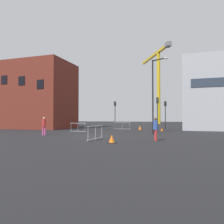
% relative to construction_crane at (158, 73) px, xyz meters
% --- Properties ---
extents(ground, '(160.00, 160.00, 0.00)m').
position_rel_construction_crane_xyz_m(ground, '(-1.06, -42.66, -14.11)').
color(ground, black).
extents(brick_building, '(10.57, 7.50, 10.36)m').
position_rel_construction_crane_xyz_m(brick_building, '(-15.39, -31.86, -8.93)').
color(brick_building, maroon).
rests_on(brick_building, ground).
extents(construction_crane, '(10.36, 17.66, 20.56)m').
position_rel_construction_crane_xyz_m(construction_crane, '(0.00, 0.00, 0.00)').
color(construction_crane, gold).
rests_on(construction_crane, ground).
extents(streetlamp_tall, '(1.65, 0.88, 7.55)m').
position_rel_construction_crane_xyz_m(streetlamp_tall, '(3.90, -38.99, -9.69)').
color(streetlamp_tall, black).
rests_on(streetlamp_tall, ground).
extents(traffic_light_crosswalk, '(0.33, 0.39, 4.09)m').
position_rel_construction_crane_xyz_m(traffic_light_crosswalk, '(3.73, -34.90, -11.38)').
color(traffic_light_crosswalk, '#2D2D30').
rests_on(traffic_light_crosswalk, ground).
extents(traffic_light_far, '(0.35, 0.39, 4.10)m').
position_rel_construction_crane_xyz_m(traffic_light_far, '(4.15, -28.44, -11.37)').
color(traffic_light_far, '#232326').
rests_on(traffic_light_far, ground).
extents(traffic_light_near, '(0.37, 0.36, 4.26)m').
position_rel_construction_crane_xyz_m(traffic_light_near, '(-3.60, -28.37, -11.27)').
color(traffic_light_near, '#2D2D30').
rests_on(traffic_light_near, ground).
extents(pedestrian_walking, '(0.34, 0.34, 1.75)m').
position_rel_construction_crane_xyz_m(pedestrian_walking, '(-5.94, -43.39, -13.09)').
color(pedestrian_walking, '#D14C8C').
rests_on(pedestrian_walking, ground).
extents(pedestrian_waiting, '(0.34, 0.34, 1.68)m').
position_rel_construction_crane_xyz_m(pedestrian_waiting, '(4.69, -44.89, -13.14)').
color(pedestrian_waiting, red).
rests_on(pedestrian_waiting, ground).
extents(safety_barrier_front, '(0.23, 2.52, 1.08)m').
position_rel_construction_crane_xyz_m(safety_barrier_front, '(0.39, -45.92, -13.55)').
color(safety_barrier_front, '#B2B5BA').
rests_on(safety_barrier_front, ground).
extents(safety_barrier_right_run, '(2.07, 0.16, 1.08)m').
position_rel_construction_crane_xyz_m(safety_barrier_right_run, '(-5.06, -38.14, -13.55)').
color(safety_barrier_right_run, gray).
rests_on(safety_barrier_right_run, ground).
extents(safety_barrier_rear, '(2.37, 0.22, 1.08)m').
position_rel_construction_crane_xyz_m(safety_barrier_rear, '(-1.59, -31.29, -13.55)').
color(safety_barrier_rear, gray).
rests_on(safety_barrier_rear, ground).
extents(traffic_cone_by_barrier, '(0.54, 0.54, 0.55)m').
position_rel_construction_crane_xyz_m(traffic_cone_by_barrier, '(2.11, -47.24, -13.86)').
color(traffic_cone_by_barrier, black).
rests_on(traffic_cone_by_barrier, ground).
extents(traffic_cone_orange, '(0.45, 0.45, 0.46)m').
position_rel_construction_crane_xyz_m(traffic_cone_orange, '(4.07, -33.26, -13.91)').
color(traffic_cone_orange, black).
rests_on(traffic_cone_orange, ground).
extents(traffic_cone_striped, '(0.58, 0.58, 0.59)m').
position_rel_construction_crane_xyz_m(traffic_cone_striped, '(0.90, -31.18, -13.84)').
color(traffic_cone_striped, black).
rests_on(traffic_cone_striped, ground).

